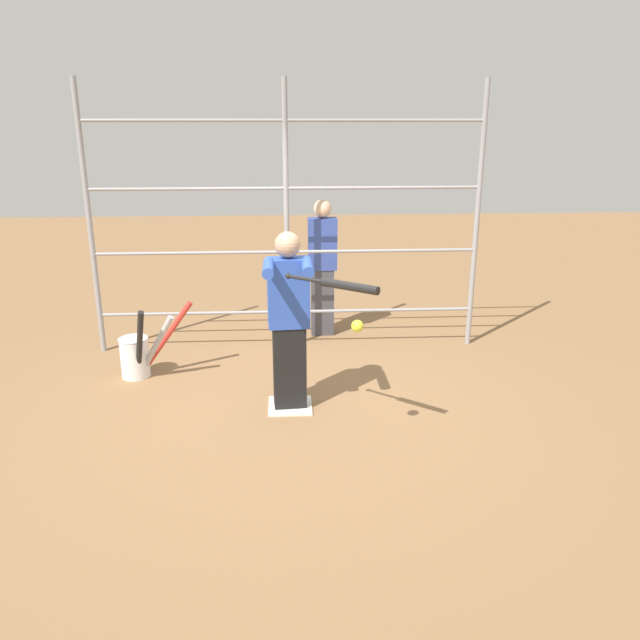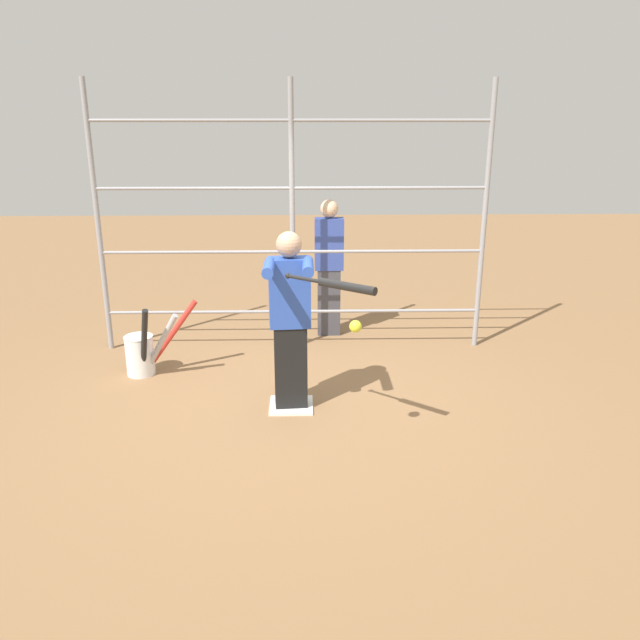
% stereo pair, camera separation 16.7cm
% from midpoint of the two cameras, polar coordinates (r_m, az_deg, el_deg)
% --- Properties ---
extents(ground_plane, '(24.00, 24.00, 0.00)m').
position_cam_midpoint_polar(ground_plane, '(5.87, -3.56, -7.92)').
color(ground_plane, olive).
extents(home_plate, '(0.40, 0.40, 0.02)m').
position_cam_midpoint_polar(home_plate, '(5.86, -3.56, -7.84)').
color(home_plate, white).
rests_on(home_plate, ground).
extents(fence_backstop, '(4.33, 0.06, 2.97)m').
position_cam_midpoint_polar(fence_backstop, '(6.96, -3.78, 9.06)').
color(fence_backstop, '#939399').
rests_on(fence_backstop, ground).
extents(batter, '(0.42, 0.57, 1.64)m').
position_cam_midpoint_polar(batter, '(5.52, -3.74, 0.31)').
color(batter, black).
rests_on(batter, ground).
extents(baseball_bat_swinging, '(0.69, 0.58, 0.07)m').
position_cam_midpoint_polar(baseball_bat_swinging, '(4.68, 0.92, 3.23)').
color(baseball_bat_swinging, black).
extents(softball_in_flight, '(0.10, 0.10, 0.10)m').
position_cam_midpoint_polar(softball_in_flight, '(4.77, 2.44, -0.56)').
color(softball_in_flight, yellow).
extents(bat_bucket, '(0.76, 0.50, 0.79)m').
position_cam_midpoint_polar(bat_bucket, '(6.70, -16.94, -3.01)').
color(bat_bucket, white).
rests_on(bat_bucket, ground).
extents(bystander_behind_fence, '(0.34, 0.21, 1.66)m').
position_cam_midpoint_polar(bystander_behind_fence, '(7.53, -0.41, 4.97)').
color(bystander_behind_fence, '#3F3F47').
rests_on(bystander_behind_fence, ground).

